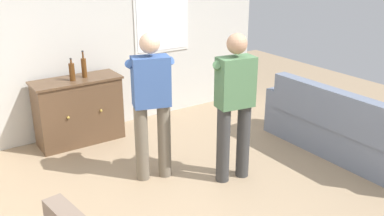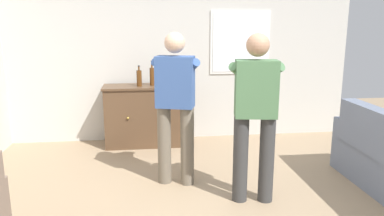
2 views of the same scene
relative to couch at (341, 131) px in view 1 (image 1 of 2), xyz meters
name	(u,v)px [view 1 (image 1 of 2)]	position (x,y,z in m)	size (l,w,h in m)	color
ground	(218,204)	(-1.95, -0.03, -0.34)	(10.40, 10.40, 0.00)	#9E8466
wall_back_with_window	(107,31)	(-1.93, 2.63, 1.06)	(5.20, 0.15, 2.80)	beige
couch	(341,131)	(0.00, 0.00, 0.00)	(0.57, 2.28, 0.90)	slate
sideboard_cabinet	(79,111)	(-2.57, 2.27, 0.11)	(1.15, 0.49, 0.89)	brown
bottle_wine_green	(72,72)	(-2.62, 2.23, 0.67)	(0.07, 0.07, 0.30)	#593314
bottle_liquor_amber	(84,67)	(-2.44, 2.28, 0.69)	(0.07, 0.07, 0.36)	#593314
person_standing_left	(151,100)	(-2.21, 0.86, 0.60)	(0.53, 0.52, 1.68)	#6B6051
person_standing_right	(234,101)	(-1.48, 0.34, 0.60)	(0.55, 0.50, 1.68)	#383838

